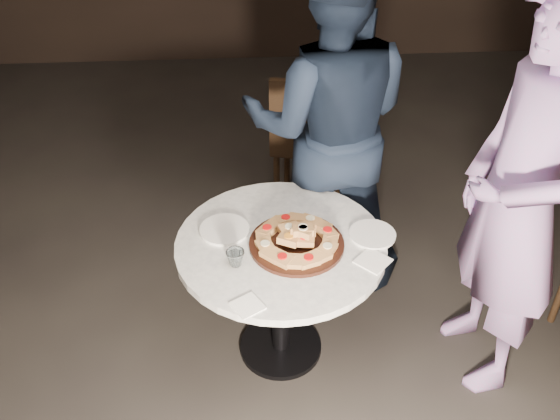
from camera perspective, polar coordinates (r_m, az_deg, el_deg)
The scene contains 12 objects.
floor at distance 3.06m, azimuth 1.91°, elevation -12.87°, with size 7.00×7.00×0.00m, color black.
table at distance 2.69m, azimuth 0.07°, elevation -4.97°, with size 1.18×1.18×0.67m.
serving_board at distance 2.59m, azimuth 1.53°, elevation -3.13°, with size 0.40×0.40×0.02m, color black.
focaccia_pile at distance 2.56m, azimuth 1.62°, elevation -2.53°, with size 0.35×0.35×0.09m.
plate_left at distance 2.67m, azimuth -5.10°, elevation -1.78°, with size 0.21×0.21×0.01m, color white.
plate_right at distance 2.67m, azimuth 8.45°, elevation -2.21°, with size 0.20×0.20×0.01m, color white.
water_glass at distance 2.49m, azimuth -4.10°, elevation -4.40°, with size 0.07×0.07×0.07m, color silver.
napkin_near at distance 2.34m, azimuth -2.98°, elevation -8.73°, with size 0.10×0.10×0.01m, color white.
napkin_far at distance 2.54m, azimuth 8.50°, elevation -4.63°, with size 0.12×0.12×0.01m, color white.
chair_far at distance 3.60m, azimuth 2.84°, elevation 6.80°, with size 0.53×0.54×0.92m.
diner_navy at distance 3.01m, azimuth 4.43°, elevation 7.74°, with size 0.85×0.66×1.75m, color black.
diner_teal at distance 2.60m, azimuth 20.94°, elevation 0.44°, with size 0.65×0.43×1.79m, color #82669E.
Camera 1 is at (-0.22, -1.96, 2.34)m, focal length 40.00 mm.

